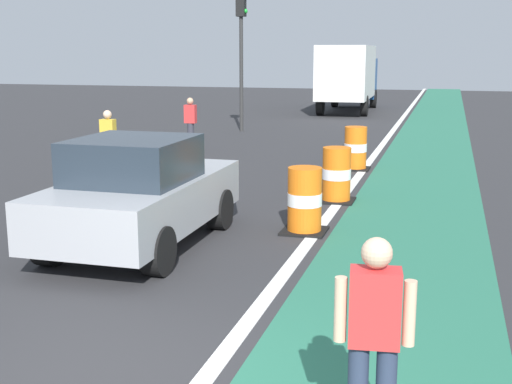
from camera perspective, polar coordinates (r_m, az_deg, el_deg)
name	(u,v)px	position (r m, az deg, el deg)	size (l,w,h in m)	color
ground_plane	(99,383)	(6.56, -13.01, -15.30)	(100.00, 100.00, 0.00)	#2D2D30
bike_lane_strip	(424,173)	(17.34, 13.90, 1.58)	(2.50, 80.00, 0.01)	#286B51
lane_divider_stripe	(363,170)	(17.45, 8.98, 1.85)	(0.20, 80.00, 0.01)	silver
skateboarder_on_lane	(373,343)	(5.02, 9.82, -12.36)	(0.57, 0.82, 1.69)	black
parked_sedan_nearest	(140,193)	(10.47, -9.72, -0.11)	(1.93, 4.10, 1.70)	#9EA0A5
traffic_barrel_front	(305,201)	(11.22, 4.10, -0.75)	(0.73, 0.73, 1.09)	orange
traffic_barrel_mid	(337,175)	(13.62, 6.77, 1.41)	(0.73, 0.73, 1.09)	orange
traffic_barrel_back	(355,149)	(17.44, 8.34, 3.61)	(0.73, 0.73, 1.09)	orange
delivery_truck_down_block	(349,74)	(34.35, 7.77, 9.75)	(2.52, 7.66, 3.23)	silver
traffic_light_corner	(241,36)	(25.61, -1.24, 12.93)	(0.41, 0.32, 5.10)	#2D2D2D
pedestrian_crossing	(191,123)	(20.42, -5.51, 5.79)	(0.34, 0.20, 1.61)	#33333D
pedestrian_waiting	(109,142)	(16.34, -12.26, 4.11)	(0.34, 0.20, 1.61)	#33333D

